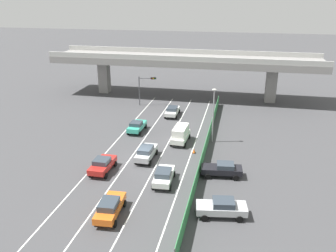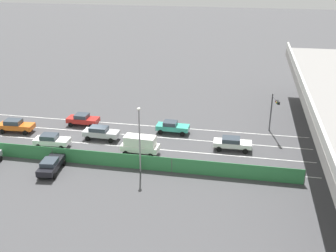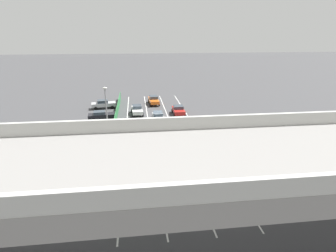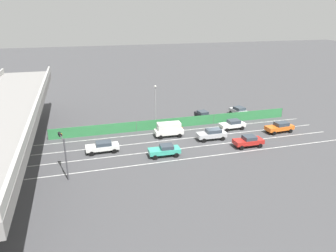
{
  "view_description": "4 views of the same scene",
  "coord_description": "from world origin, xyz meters",
  "px_view_note": "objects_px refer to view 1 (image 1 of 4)",
  "views": [
    {
      "loc": [
        10.8,
        -36.41,
        18.85
      ],
      "look_at": [
        0.85,
        10.63,
        0.81
      ],
      "focal_mm": 38.21,
      "sensor_mm": 36.0,
      "label": 1
    },
    {
      "loc": [
        45.04,
        18.41,
        21.5
      ],
      "look_at": [
        -2.58,
        9.17,
        1.31
      ],
      "focal_mm": 43.58,
      "sensor_mm": 36.0,
      "label": 2
    },
    {
      "loc": [
        3.55,
        41.92,
        13.8
      ],
      "look_at": [
        -0.9,
        5.12,
        0.8
      ],
      "focal_mm": 28.61,
      "sensor_mm": 36.0,
      "label": 3
    },
    {
      "loc": [
        -41.92,
        20.22,
        18.56
      ],
      "look_at": [
        2.1,
        7.47,
        2.2
      ],
      "focal_mm": 34.37,
      "sensor_mm": 36.0,
      "label": 4
    }
  ],
  "objects_px": {
    "car_van_white": "(180,134)",
    "street_lamp": "(213,110)",
    "car_taxi_teal": "(137,126)",
    "parked_wagon_silver": "(222,207)",
    "parked_sedan_dark": "(222,169)",
    "traffic_light": "(145,85)",
    "car_sedan_white": "(164,176)",
    "car_sedan_red": "(102,164)",
    "car_taxi_orange": "(110,207)",
    "car_sedan_silver": "(146,152)",
    "car_hatchback_white": "(172,111)",
    "traffic_cone": "(194,151)"
  },
  "relations": [
    {
      "from": "car_van_white",
      "to": "street_lamp",
      "type": "xyz_separation_m",
      "value": [
        4.13,
        1.1,
        3.18
      ]
    },
    {
      "from": "car_taxi_teal",
      "to": "parked_wagon_silver",
      "type": "distance_m",
      "value": 22.7
    },
    {
      "from": "parked_sedan_dark",
      "to": "traffic_light",
      "type": "height_order",
      "value": "traffic_light"
    },
    {
      "from": "car_van_white",
      "to": "traffic_light",
      "type": "xyz_separation_m",
      "value": [
        -9.04,
        15.39,
        2.39
      ]
    },
    {
      "from": "car_taxi_teal",
      "to": "parked_sedan_dark",
      "type": "xyz_separation_m",
      "value": [
        12.9,
        -10.88,
        0.0
      ]
    },
    {
      "from": "car_sedan_white",
      "to": "street_lamp",
      "type": "bearing_deg",
      "value": 72.11
    },
    {
      "from": "car_sedan_white",
      "to": "car_sedan_red",
      "type": "relative_size",
      "value": 1.01
    },
    {
      "from": "parked_sedan_dark",
      "to": "car_van_white",
      "type": "bearing_deg",
      "value": 126.26
    },
    {
      "from": "parked_wagon_silver",
      "to": "car_taxi_orange",
      "type": "bearing_deg",
      "value": -168.11
    },
    {
      "from": "car_sedan_silver",
      "to": "street_lamp",
      "type": "relative_size",
      "value": 0.62
    },
    {
      "from": "car_taxi_teal",
      "to": "car_taxi_orange",
      "type": "xyz_separation_m",
      "value": [
        3.6,
        -20.4,
        0.05
      ]
    },
    {
      "from": "car_hatchback_white",
      "to": "parked_wagon_silver",
      "type": "bearing_deg",
      "value": -69.66
    },
    {
      "from": "car_sedan_silver",
      "to": "parked_wagon_silver",
      "type": "relative_size",
      "value": 0.96
    },
    {
      "from": "car_sedan_silver",
      "to": "traffic_light",
      "type": "xyz_separation_m",
      "value": [
        -5.94,
        21.34,
        2.72
      ]
    },
    {
      "from": "car_sedan_silver",
      "to": "street_lamp",
      "type": "height_order",
      "value": "street_lamp"
    },
    {
      "from": "parked_wagon_silver",
      "to": "car_hatchback_white",
      "type": "bearing_deg",
      "value": 110.34
    },
    {
      "from": "traffic_light",
      "to": "parked_wagon_silver",
      "type": "bearing_deg",
      "value": -63.43
    },
    {
      "from": "car_sedan_red",
      "to": "street_lamp",
      "type": "height_order",
      "value": "street_lamp"
    },
    {
      "from": "traffic_cone",
      "to": "car_sedan_silver",
      "type": "bearing_deg",
      "value": -150.84
    },
    {
      "from": "car_taxi_teal",
      "to": "car_sedan_silver",
      "type": "bearing_deg",
      "value": -66.44
    },
    {
      "from": "parked_wagon_silver",
      "to": "traffic_cone",
      "type": "height_order",
      "value": "parked_wagon_silver"
    },
    {
      "from": "car_taxi_teal",
      "to": "car_hatchback_white",
      "type": "bearing_deg",
      "value": 65.65
    },
    {
      "from": "car_hatchback_white",
      "to": "street_lamp",
      "type": "bearing_deg",
      "value": -52.18
    },
    {
      "from": "car_sedan_silver",
      "to": "parked_wagon_silver",
      "type": "height_order",
      "value": "car_sedan_silver"
    },
    {
      "from": "car_taxi_teal",
      "to": "car_sedan_white",
      "type": "relative_size",
      "value": 0.99
    },
    {
      "from": "car_taxi_orange",
      "to": "traffic_light",
      "type": "xyz_separation_m",
      "value": [
        -5.82,
        33.21,
        2.73
      ]
    },
    {
      "from": "street_lamp",
      "to": "traffic_cone",
      "type": "bearing_deg",
      "value": -114.62
    },
    {
      "from": "car_hatchback_white",
      "to": "parked_wagon_silver",
      "type": "relative_size",
      "value": 0.97
    },
    {
      "from": "car_sedan_white",
      "to": "car_hatchback_white",
      "type": "bearing_deg",
      "value": 98.93
    },
    {
      "from": "car_taxi_teal",
      "to": "car_hatchback_white",
      "type": "distance_m",
      "value": 8.75
    },
    {
      "from": "car_sedan_red",
      "to": "traffic_light",
      "type": "xyz_separation_m",
      "value": [
        -1.98,
        25.35,
        2.77
      ]
    },
    {
      "from": "car_taxi_teal",
      "to": "car_sedan_white",
      "type": "height_order",
      "value": "car_sedan_white"
    },
    {
      "from": "car_taxi_orange",
      "to": "street_lamp",
      "type": "height_order",
      "value": "street_lamp"
    },
    {
      "from": "parked_wagon_silver",
      "to": "car_sedan_red",
      "type": "bearing_deg",
      "value": 156.88
    },
    {
      "from": "car_van_white",
      "to": "traffic_cone",
      "type": "distance_m",
      "value": 3.86
    },
    {
      "from": "car_taxi_teal",
      "to": "street_lamp",
      "type": "distance_m",
      "value": 11.61
    },
    {
      "from": "car_taxi_orange",
      "to": "street_lamp",
      "type": "distance_m",
      "value": 20.6
    },
    {
      "from": "car_taxi_orange",
      "to": "car_sedan_white",
      "type": "relative_size",
      "value": 1.08
    },
    {
      "from": "car_taxi_teal",
      "to": "traffic_light",
      "type": "bearing_deg",
      "value": 99.84
    },
    {
      "from": "car_hatchback_white",
      "to": "car_sedan_white",
      "type": "bearing_deg",
      "value": -81.07
    },
    {
      "from": "parked_sedan_dark",
      "to": "car_taxi_teal",
      "type": "bearing_deg",
      "value": 139.87
    },
    {
      "from": "car_sedan_silver",
      "to": "car_taxi_teal",
      "type": "height_order",
      "value": "car_sedan_silver"
    },
    {
      "from": "car_sedan_white",
      "to": "parked_wagon_silver",
      "type": "relative_size",
      "value": 0.93
    },
    {
      "from": "car_sedan_white",
      "to": "car_sedan_red",
      "type": "height_order",
      "value": "car_sedan_red"
    },
    {
      "from": "car_hatchback_white",
      "to": "parked_sedan_dark",
      "type": "distance_m",
      "value": 21.02
    },
    {
      "from": "car_taxi_orange",
      "to": "street_lamp",
      "type": "xyz_separation_m",
      "value": [
        7.34,
        18.93,
        3.52
      ]
    },
    {
      "from": "car_taxi_teal",
      "to": "street_lamp",
      "type": "bearing_deg",
      "value": -7.68
    },
    {
      "from": "car_van_white",
      "to": "car_hatchback_white",
      "type": "bearing_deg",
      "value": 106.91
    },
    {
      "from": "car_sedan_red",
      "to": "parked_wagon_silver",
      "type": "relative_size",
      "value": 0.92
    },
    {
      "from": "car_sedan_white",
      "to": "traffic_light",
      "type": "height_order",
      "value": "traffic_light"
    }
  ]
}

